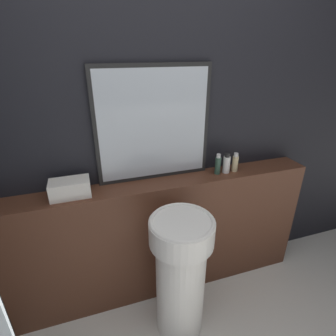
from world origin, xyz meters
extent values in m
cube|color=black|center=(0.00, 1.47, 1.25)|extent=(8.00, 0.06, 2.50)
cube|color=#512D1E|center=(0.00, 1.33, 0.48)|extent=(2.21, 0.22, 0.96)
cylinder|color=white|center=(-0.01, 0.97, 0.37)|extent=(0.32, 0.32, 0.73)
cylinder|color=white|center=(-0.01, 0.97, 0.81)|extent=(0.39, 0.39, 0.15)
torus|color=white|center=(-0.01, 0.97, 0.88)|extent=(0.38, 0.38, 0.02)
cube|color=black|center=(-0.05, 1.42, 1.33)|extent=(0.77, 0.03, 0.75)
cube|color=#B2BCC6|center=(-0.05, 1.41, 1.33)|extent=(0.72, 0.02, 0.70)
cube|color=silver|center=(-0.61, 1.33, 1.01)|extent=(0.24, 0.14, 0.11)
cylinder|color=#2D4C3D|center=(0.40, 1.33, 1.02)|extent=(0.04, 0.04, 0.13)
cylinder|color=silver|center=(0.40, 1.33, 1.10)|extent=(0.03, 0.03, 0.03)
cylinder|color=white|center=(0.47, 1.33, 1.02)|extent=(0.05, 0.05, 0.12)
cylinder|color=black|center=(0.47, 1.33, 1.09)|extent=(0.04, 0.04, 0.03)
cylinder|color=#C6B284|center=(0.54, 1.33, 1.02)|extent=(0.04, 0.04, 0.12)
cylinder|color=silver|center=(0.54, 1.33, 1.09)|extent=(0.03, 0.03, 0.03)
camera|label=1|loc=(-0.47, -0.18, 1.79)|focal=28.00mm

